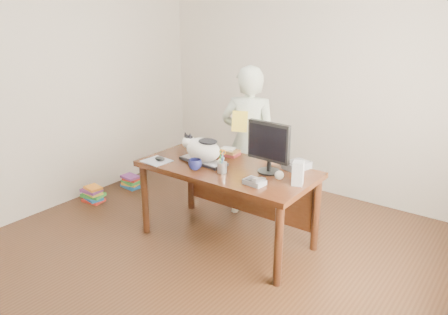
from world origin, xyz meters
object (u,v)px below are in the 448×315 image
(phone, at_px, (255,182))
(calculator, at_px, (297,165))
(coffee_mug, at_px, (195,164))
(person, at_px, (249,142))
(book_stack, at_px, (229,152))
(speaker, at_px, (298,173))
(book_pile_a, at_px, (93,194))
(cat, at_px, (202,148))
(desk, at_px, (232,179))
(book_pile_b, at_px, (131,182))
(mouse, at_px, (160,159))
(baseball, at_px, (279,175))
(keyboard, at_px, (203,161))
(monitor, at_px, (269,145))
(pen_cup, at_px, (222,166))

(phone, distance_m, calculator, 0.54)
(coffee_mug, bearing_deg, person, 89.31)
(book_stack, bearing_deg, speaker, -21.30)
(person, relative_size, book_pile_a, 5.87)
(cat, distance_m, phone, 0.72)
(desk, xyz_separation_m, book_pile_b, (-1.72, 0.27, -0.53))
(mouse, height_order, speaker, speaker)
(phone, xyz_separation_m, book_stack, (-0.60, 0.48, 0.01))
(baseball, distance_m, person, 0.94)
(cat, relative_size, book_pile_a, 1.72)
(coffee_mug, xyz_separation_m, book_pile_a, (-1.56, 0.03, -0.71))
(speaker, xyz_separation_m, book_stack, (-0.88, 0.27, -0.07))
(desk, relative_size, baseball, 20.98)
(baseball, xyz_separation_m, book_stack, (-0.71, 0.26, -0.01))
(keyboard, xyz_separation_m, monitor, (0.62, 0.12, 0.24))
(pen_cup, xyz_separation_m, baseball, (0.48, 0.15, -0.02))
(desk, height_order, monitor, monitor)
(keyboard, height_order, person, person)
(coffee_mug, xyz_separation_m, speaker, (0.89, 0.22, 0.05))
(pen_cup, bearing_deg, desk, 103.15)
(phone, bearing_deg, book_pile_a, -174.93)
(cat, xyz_separation_m, coffee_mug, (0.07, -0.19, -0.09))
(keyboard, bearing_deg, desk, 31.76)
(cat, distance_m, book_pile_a, 1.70)
(desk, xyz_separation_m, calculator, (0.53, 0.25, 0.18))
(keyboard, distance_m, coffee_mug, 0.20)
(baseball, distance_m, book_stack, 0.75)
(cat, height_order, book_stack, cat)
(phone, relative_size, book_stack, 0.84)
(mouse, bearing_deg, calculator, 31.53)
(book_pile_a, distance_m, book_pile_b, 0.55)
(desk, xyz_separation_m, speaker, (0.71, -0.08, 0.25))
(book_stack, height_order, person, person)
(pen_cup, xyz_separation_m, book_stack, (-0.23, 0.42, -0.03))
(pen_cup, xyz_separation_m, person, (-0.23, 0.77, -0.02))
(keyboard, bearing_deg, calculator, 31.22)
(cat, height_order, book_pile_b, cat)
(baseball, height_order, book_stack, baseball)
(desk, xyz_separation_m, book_stack, (-0.17, 0.19, 0.18))
(baseball, relative_size, person, 0.05)
(monitor, height_order, speaker, monitor)
(keyboard, distance_m, baseball, 0.78)
(pen_cup, relative_size, book_stack, 1.02)
(pen_cup, bearing_deg, keyboard, 159.73)
(monitor, relative_size, phone, 2.57)
(person, bearing_deg, book_pile_a, 5.65)
(book_pile_b, bearing_deg, book_stack, -3.11)
(pen_cup, xyz_separation_m, book_pile_a, (-1.80, -0.05, -0.72))
(speaker, distance_m, book_pile_a, 2.58)
(speaker, relative_size, book_pile_b, 0.76)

